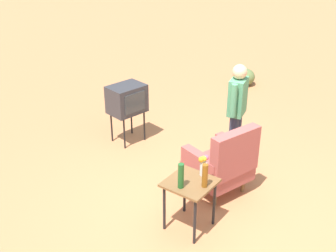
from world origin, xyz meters
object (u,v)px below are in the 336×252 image
object	(u,v)px
armchair	(223,162)
person_standing	(237,109)
tv_on_stand	(127,99)
side_table	(190,189)
bottle_wine_green	(181,176)
bottle_tall_amber	(205,176)
flower_vase	(204,164)

from	to	relation	value
armchair	person_standing	xyz separation A→B (m)	(-0.83, -0.26, 0.44)
armchair	tv_on_stand	world-z (taller)	armchair
side_table	bottle_wine_green	bearing A→B (deg)	-8.64
armchair	bottle_wine_green	distance (m)	1.11
bottle_tall_amber	flower_vase	xyz separation A→B (m)	(-0.21, -0.15, -0.00)
armchair	tv_on_stand	distance (m)	2.16
armchair	bottle_wine_green	size ratio (longest dim) A/B	3.31
armchair	side_table	world-z (taller)	armchair
tv_on_stand	flower_vase	size ratio (longest dim) A/B	3.89
tv_on_stand	flower_vase	bearing A→B (deg)	63.77
tv_on_stand	person_standing	bearing A→B (deg)	102.81
bottle_tall_amber	flower_vase	size ratio (longest dim) A/B	1.13
person_standing	bottle_wine_green	world-z (taller)	person_standing
tv_on_stand	bottle_wine_green	bearing A→B (deg)	55.31
tv_on_stand	bottle_wine_green	distance (m)	2.58
bottle_tall_amber	side_table	bearing A→B (deg)	-84.82
bottle_tall_amber	bottle_wine_green	size ratio (longest dim) A/B	0.94
side_table	tv_on_stand	size ratio (longest dim) A/B	0.66
person_standing	bottle_tall_amber	size ratio (longest dim) A/B	5.47
armchair	flower_vase	world-z (taller)	armchair
armchair	bottle_tall_amber	xyz separation A→B (m)	(0.87, 0.23, 0.33)
side_table	flower_vase	bearing A→B (deg)	168.83
bottle_wine_green	flower_vase	bearing A→B (deg)	169.89
side_table	bottle_tall_amber	distance (m)	0.32
side_table	bottle_tall_amber	xyz separation A→B (m)	(-0.02, 0.19, 0.25)
tv_on_stand	person_standing	distance (m)	1.90
side_table	bottle_tall_amber	world-z (taller)	bottle_tall_amber
person_standing	bottle_tall_amber	bearing A→B (deg)	16.08
bottle_tall_amber	bottle_wine_green	bearing A→B (deg)	-50.12
bottle_tall_amber	bottle_wine_green	world-z (taller)	bottle_wine_green
armchair	bottle_tall_amber	world-z (taller)	armchair
armchair	bottle_wine_green	bearing A→B (deg)	0.93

